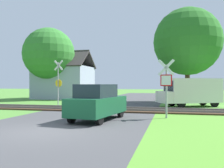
{
  "coord_description": "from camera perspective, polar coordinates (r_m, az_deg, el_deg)",
  "views": [
    {
      "loc": [
        4.64,
        -8.6,
        1.78
      ],
      "look_at": [
        0.5,
        8.84,
        1.8
      ],
      "focal_mm": 40.0,
      "sensor_mm": 36.0,
      "label": 1
    }
  ],
  "objects": [
    {
      "name": "ground_plane",
      "position": [
        9.93,
        -14.99,
        -10.38
      ],
      "size": [
        160.0,
        160.0,
        0.0
      ],
      "primitive_type": "plane",
      "color": "#4C8433"
    },
    {
      "name": "road_asphalt",
      "position": [
        11.71,
        -10.28,
        -8.79
      ],
      "size": [
        7.43,
        80.0,
        0.01
      ],
      "primitive_type": "cube",
      "color": "#424244",
      "rests_on": "ground"
    },
    {
      "name": "rail_track",
      "position": [
        17.16,
        -2.41,
        -5.82
      ],
      "size": [
        60.0,
        2.6,
        0.22
      ],
      "color": "#422D1E",
      "rests_on": "ground"
    },
    {
      "name": "stop_sign_near",
      "position": [
        13.32,
        12.31,
        -0.03
      ],
      "size": [
        0.87,
        0.2,
        3.09
      ],
      "rotation": [
        0.0,
        0.0,
        2.98
      ],
      "color": "#9E9EA5",
      "rests_on": "ground"
    },
    {
      "name": "crossing_sign_far",
      "position": [
        21.07,
        -12.17,
        0.81
      ],
      "size": [
        0.87,
        0.19,
        3.79
      ],
      "rotation": [
        0.0,
        0.0,
        -0.17
      ],
      "color": "#9E9EA5",
      "rests_on": "ground"
    },
    {
      "name": "house",
      "position": [
        31.57,
        -10.96,
        0.59
      ],
      "size": [
        6.84,
        5.63,
        5.97
      ],
      "rotation": [
        0.0,
        0.0,
        -0.02
      ],
      "color": "#99A3B7",
      "rests_on": "ground"
    },
    {
      "name": "tree_right",
      "position": [
        26.13,
        16.85,
        9.25
      ],
      "size": [
        6.68,
        6.68,
        9.36
      ],
      "color": "#513823",
      "rests_on": "ground"
    },
    {
      "name": "tree_left",
      "position": [
        30.49,
        -14.25,
        6.71
      ],
      "size": [
        6.07,
        6.07,
        8.42
      ],
      "color": "#513823",
      "rests_on": "ground"
    },
    {
      "name": "mail_truck",
      "position": [
        20.79,
        17.56,
        -1.56
      ],
      "size": [
        5.21,
        3.86,
        2.24
      ],
      "rotation": [
        0.0,
        0.0,
        2.04
      ],
      "color": "silver",
      "rests_on": "ground"
    },
    {
      "name": "parked_car",
      "position": [
        12.39,
        -3.29,
        -4.16
      ],
      "size": [
        2.2,
        4.2,
        1.78
      ],
      "rotation": [
        0.0,
        0.0,
        -0.15
      ],
      "color": "#144C2D",
      "rests_on": "ground"
    }
  ]
}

